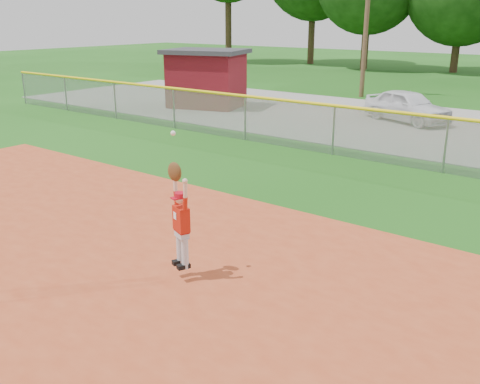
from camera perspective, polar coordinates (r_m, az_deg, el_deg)
name	(u,v)px	position (r m, az deg, el deg)	size (l,w,h in m)	color
ground	(196,344)	(7.20, -4.76, -15.89)	(120.00, 120.00, 0.00)	#195012
car_white_a	(407,106)	(22.43, 17.42, 8.76)	(1.49, 3.69, 1.26)	silver
utility_shed	(206,78)	(25.12, -3.60, 12.04)	(4.13, 3.61, 2.62)	#560C13
outfield_fence	(446,141)	(15.26, 21.14, 5.10)	(40.06, 0.10, 1.55)	gray
ballplayer	(180,217)	(8.32, -6.38, -2.64)	(0.54, 0.35, 2.15)	silver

